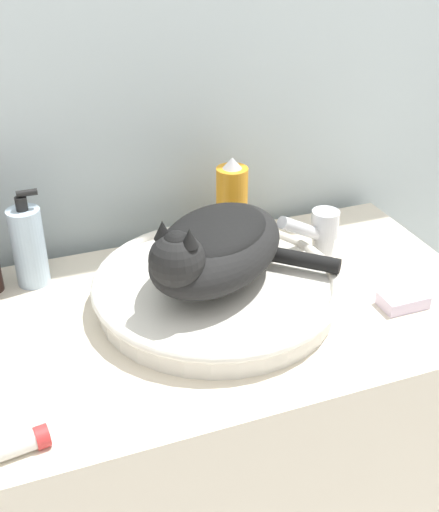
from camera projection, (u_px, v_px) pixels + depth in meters
The scene contains 8 objects.
wall_back at pixel (135, 57), 1.20m from camera, with size 8.00×0.05×2.40m.
vanity_counter at pixel (199, 476), 1.33m from camera, with size 1.05×0.55×0.83m.
sink_basin at pixel (217, 288), 1.13m from camera, with size 0.44×0.44×0.05m.
cat at pixel (214, 246), 1.08m from camera, with size 0.39×0.33×0.16m.
faucet at pixel (320, 232), 1.24m from camera, with size 0.14×0.07×0.13m.
soap_pump_bottle at pixel (29, 246), 1.17m from camera, with size 0.06×0.06×0.19m.
spray_bottle_trigger at pixel (232, 206), 1.28m from camera, with size 0.06×0.06×0.19m.
soap_bar at pixel (403, 300), 1.13m from camera, with size 0.08×0.05×0.02m.
Camera 1 is at (-0.28, -0.60, 1.49)m, focal length 45.00 mm.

